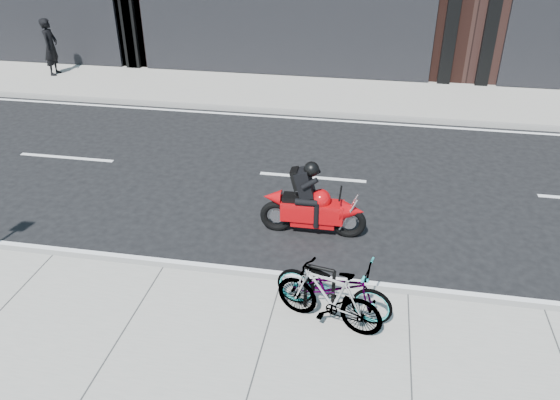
% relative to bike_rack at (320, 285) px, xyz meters
% --- Properties ---
extents(ground, '(120.00, 120.00, 0.00)m').
position_rel_bike_rack_xyz_m(ground, '(-0.67, 2.60, -0.59)').
color(ground, black).
rests_on(ground, ground).
extents(sidewalk_far, '(60.00, 3.50, 0.13)m').
position_rel_bike_rack_xyz_m(sidewalk_far, '(-0.67, 10.35, -0.53)').
color(sidewalk_far, gray).
rests_on(sidewalk_far, ground).
extents(bike_rack, '(0.47, 0.13, 0.79)m').
position_rel_bike_rack_xyz_m(bike_rack, '(0.00, 0.00, 0.00)').
color(bike_rack, black).
rests_on(bike_rack, sidewalk_near).
extents(bicycle_front, '(1.85, 0.99, 0.93)m').
position_rel_bike_rack_xyz_m(bicycle_front, '(0.21, 0.00, -0.00)').
color(bicycle_front, gray).
rests_on(bicycle_front, sidewalk_near).
extents(bicycle_rear, '(1.67, 0.92, 0.97)m').
position_rel_bike_rack_xyz_m(bicycle_rear, '(0.16, -0.26, 0.02)').
color(bicycle_rear, gray).
rests_on(bicycle_rear, sidewalk_near).
extents(motorcycle, '(1.98, 0.42, 1.48)m').
position_rel_bike_rack_xyz_m(motorcycle, '(-0.30, 2.29, 0.01)').
color(motorcycle, black).
rests_on(motorcycle, ground).
extents(pedestrian, '(0.52, 0.73, 1.88)m').
position_rel_bike_rack_xyz_m(pedestrian, '(-10.45, 10.70, 0.48)').
color(pedestrian, black).
rests_on(pedestrian, sidewalk_far).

